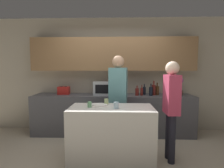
{
  "coord_description": "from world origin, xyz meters",
  "views": [
    {
      "loc": [
        0.12,
        -2.54,
        1.51
      ],
      "look_at": [
        0.02,
        0.47,
        1.23
      ],
      "focal_mm": 28.0,
      "sensor_mm": 36.0,
      "label": 1
    }
  ],
  "objects": [
    {
      "name": "person_left",
      "position": [
        0.12,
        0.8,
        1.05
      ],
      "size": [
        0.37,
        0.25,
        1.75
      ],
      "rotation": [
        0.0,
        0.0,
        -3.32
      ],
      "color": "black",
      "rests_on": "ground_plane"
    },
    {
      "name": "ground_plane",
      "position": [
        0.0,
        0.0,
        0.0
      ],
      "size": [
        14.0,
        14.0,
        0.0
      ],
      "primitive_type": "plane",
      "color": "#BCAD93"
    },
    {
      "name": "cup_0",
      "position": [
        -0.33,
        0.19,
        0.93
      ],
      "size": [
        0.07,
        0.07,
        0.09
      ],
      "color": "#64A26C",
      "rests_on": "kitchen_island"
    },
    {
      "name": "bottle_4",
      "position": [
        0.92,
        1.37,
        1.03
      ],
      "size": [
        0.09,
        0.09,
        0.32
      ],
      "color": "maroon",
      "rests_on": "back_counter"
    },
    {
      "name": "potted_plant",
      "position": [
        1.53,
        1.43,
        1.1
      ],
      "size": [
        0.14,
        0.14,
        0.4
      ],
      "color": "brown",
      "rests_on": "back_counter"
    },
    {
      "name": "kitchen_island",
      "position": [
        0.02,
        0.22,
        0.44
      ],
      "size": [
        1.35,
        0.66,
        0.88
      ],
      "color": "beige",
      "rests_on": "ground_plane"
    },
    {
      "name": "cup_1",
      "position": [
        0.09,
        0.12,
        0.93
      ],
      "size": [
        0.08,
        0.08,
        0.1
      ],
      "color": "silver",
      "rests_on": "kitchen_island"
    },
    {
      "name": "bottle_1",
      "position": [
        0.65,
        1.33,
        0.99
      ],
      "size": [
        0.06,
        0.06,
        0.24
      ],
      "color": "maroon",
      "rests_on": "back_counter"
    },
    {
      "name": "bottle_2",
      "position": [
        0.72,
        1.46,
        1.0
      ],
      "size": [
        0.07,
        0.07,
        0.24
      ],
      "color": "black",
      "rests_on": "back_counter"
    },
    {
      "name": "person_center",
      "position": [
        0.97,
        0.23,
        0.96
      ],
      "size": [
        0.21,
        0.34,
        1.61
      ],
      "rotation": [
        0.0,
        0.0,
        -4.7
      ],
      "color": "black",
      "rests_on": "ground_plane"
    },
    {
      "name": "bottle_5",
      "position": [
        1.01,
        1.44,
        1.01
      ],
      "size": [
        0.09,
        0.09,
        0.28
      ],
      "color": "#472814",
      "rests_on": "back_counter"
    },
    {
      "name": "bottle_3",
      "position": [
        0.85,
        1.3,
        1.01
      ],
      "size": [
        0.08,
        0.08,
        0.27
      ],
      "color": "black",
      "rests_on": "back_counter"
    },
    {
      "name": "bottle_0",
      "position": [
        0.54,
        1.31,
        0.99
      ],
      "size": [
        0.08,
        0.08,
        0.22
      ],
      "color": "maroon",
      "rests_on": "back_counter"
    },
    {
      "name": "toaster",
      "position": [
        -1.14,
        1.43,
        0.99
      ],
      "size": [
        0.26,
        0.16,
        0.18
      ],
      "color": "#B21E19",
      "rests_on": "back_counter"
    },
    {
      "name": "cup_2",
      "position": [
        -0.08,
        0.44,
        0.93
      ],
      "size": [
        0.07,
        0.07,
        0.09
      ],
      "color": "#B4CB83",
      "rests_on": "kitchen_island"
    },
    {
      "name": "plate_on_island",
      "position": [
        -0.19,
        0.35,
        0.89
      ],
      "size": [
        0.26,
        0.26,
        0.01
      ],
      "color": "white",
      "rests_on": "kitchen_island"
    },
    {
      "name": "back_wall",
      "position": [
        0.0,
        1.66,
        1.54
      ],
      "size": [
        6.4,
        0.4,
        2.7
      ],
      "color": "#B2A893",
      "rests_on": "ground_plane"
    },
    {
      "name": "back_counter",
      "position": [
        0.0,
        1.39,
        0.45
      ],
      "size": [
        3.6,
        0.62,
        0.9
      ],
      "color": "#4C4C51",
      "rests_on": "ground_plane"
    },
    {
      "name": "microwave",
      "position": [
        -0.17,
        1.43,
        1.05
      ],
      "size": [
        0.52,
        0.39,
        0.3
      ],
      "color": "#B7BABC",
      "rests_on": "back_counter"
    }
  ]
}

